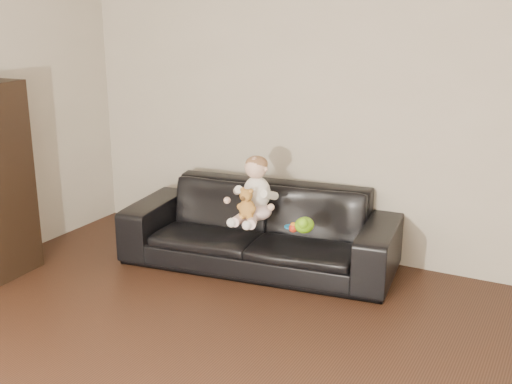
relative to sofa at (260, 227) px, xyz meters
The scene contains 7 objects.
wall_back 1.27m from the sofa, 39.09° to the left, with size 5.00×5.00×0.00m, color #B7AD9A.
sofa is the anchor object (origin of this frame).
baby 0.34m from the sofa, 80.44° to the right, with size 0.37×0.45×0.50m.
teddy_bear 0.38m from the sofa, 83.71° to the right, with size 0.16×0.16×0.23m.
toy_green 0.53m from the sofa, 23.09° to the right, with size 0.14×0.17×0.11m, color #74C717.
toy_rattle 0.47m from the sofa, 30.47° to the right, with size 0.06×0.06×0.06m, color red.
toy_blue_disc 0.37m from the sofa, 23.94° to the right, with size 0.09×0.09×0.01m, color #197DC8.
Camera 1 is at (1.57, -1.97, 1.98)m, focal length 45.00 mm.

